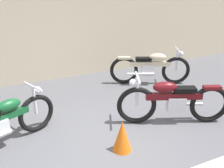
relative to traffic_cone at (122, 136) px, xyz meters
name	(u,v)px	position (x,y,z in m)	size (l,w,h in m)	color
ground_plane	(106,146)	(-0.21, 0.19, -0.28)	(40.00, 40.00, 0.00)	#56565B
building_wall	(53,33)	(-0.21, 3.90, 1.03)	(18.00, 0.30, 2.62)	beige
traffic_cone	(122,136)	(0.00, 0.00, 0.00)	(0.32, 0.32, 0.55)	orange
motorcycle_maroon	(173,101)	(1.30, 0.39, 0.21)	(2.10, 1.05, 1.00)	black
motorcycle_green	(2,123)	(-1.80, 0.95, 0.17)	(1.95, 0.99, 0.93)	black
motorcycle_cream	(151,67)	(2.03, 2.31, 0.20)	(2.03, 1.08, 0.98)	black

